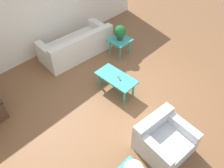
% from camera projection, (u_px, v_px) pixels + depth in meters
% --- Properties ---
extents(ground_plane, '(14.00, 14.00, 0.00)m').
position_uv_depth(ground_plane, '(125.00, 97.00, 5.28)').
color(ground_plane, brown).
extents(wall_right, '(0.12, 7.20, 2.70)m').
position_uv_depth(wall_right, '(41.00, 5.00, 5.85)').
color(wall_right, silver).
rests_on(wall_right, ground_plane).
extents(sofa, '(1.07, 2.13, 0.75)m').
position_uv_depth(sofa, '(77.00, 46.00, 6.34)').
color(sofa, silver).
rests_on(sofa, ground_plane).
extents(armchair, '(0.98, 1.02, 0.67)m').
position_uv_depth(armchair, '(163.00, 140.00, 4.14)').
color(armchair, silver).
rests_on(armchair, ground_plane).
extents(coffee_table, '(1.00, 0.50, 0.45)m').
position_uv_depth(coffee_table, '(116.00, 79.00, 5.18)').
color(coffee_table, teal).
rests_on(coffee_table, ground_plane).
extents(side_table_plant, '(0.57, 0.57, 0.50)m').
position_uv_depth(side_table_plant, '(120.00, 42.00, 6.24)').
color(side_table_plant, teal).
rests_on(side_table_plant, ground_plane).
extents(potted_plant, '(0.34, 0.34, 0.43)m').
position_uv_depth(potted_plant, '(120.00, 32.00, 6.03)').
color(potted_plant, '#333338').
rests_on(potted_plant, side_table_plant).
extents(remote_control, '(0.16, 0.11, 0.02)m').
position_uv_depth(remote_control, '(119.00, 78.00, 5.09)').
color(remote_control, '#4C4C51').
rests_on(remote_control, coffee_table).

